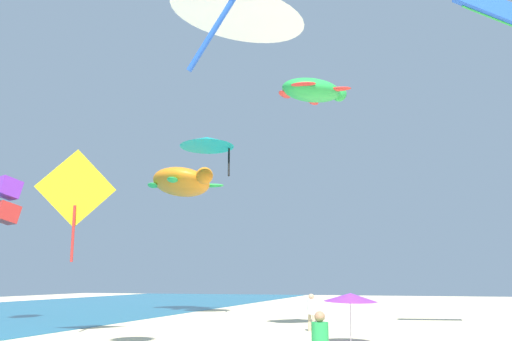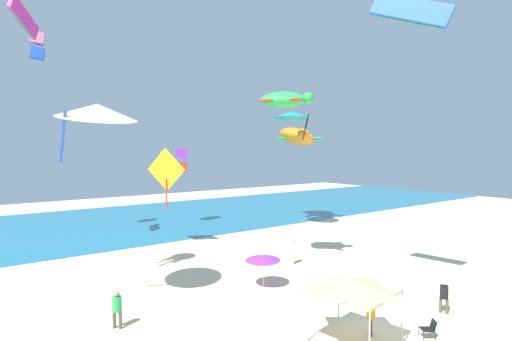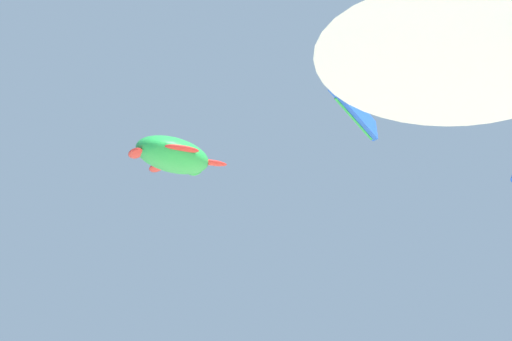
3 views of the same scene
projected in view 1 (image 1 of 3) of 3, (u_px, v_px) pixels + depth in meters
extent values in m
cylinder|color=silver|center=(351.00, 319.00, 22.17)|extent=(0.12, 0.10, 1.97)
cone|color=purple|center=(350.00, 297.00, 22.29)|extent=(2.16, 2.15, 0.46)
cylinder|color=green|center=(320.00, 337.00, 13.72)|extent=(0.42, 0.42, 0.70)
sphere|color=#A87A56|center=(320.00, 317.00, 13.81)|extent=(0.26, 0.26, 0.26)
cylinder|color=#C6B28C|center=(310.00, 323.00, 27.33)|extent=(0.16, 0.16, 0.82)
cylinder|color=#C6B28C|center=(314.00, 323.00, 27.07)|extent=(0.16, 0.16, 0.82)
cylinder|color=white|center=(311.00, 307.00, 27.35)|extent=(0.43, 0.43, 0.71)
sphere|color=tan|center=(311.00, 297.00, 27.44)|extent=(0.27, 0.27, 0.27)
cube|color=purple|center=(8.00, 188.00, 34.08)|extent=(1.88, 1.77, 1.38)
cube|color=red|center=(5.00, 213.00, 33.79)|extent=(1.88, 1.77, 1.38)
ellipsoid|color=orange|center=(181.00, 182.00, 43.53)|extent=(6.32, 6.64, 2.84)
sphere|color=orange|center=(204.00, 176.00, 41.55)|extent=(1.29, 1.29, 1.29)
ellipsoid|color=green|center=(211.00, 186.00, 43.77)|extent=(1.19, 2.13, 0.29)
ellipsoid|color=green|center=(172.00, 180.00, 41.19)|extent=(2.17, 1.48, 0.29)
ellipsoid|color=green|center=(182.00, 189.00, 45.69)|extent=(1.19, 2.13, 0.29)
ellipsoid|color=green|center=(153.00, 185.00, 43.70)|extent=(2.17, 1.48, 0.29)
cone|color=teal|center=(207.00, 142.00, 38.99)|extent=(4.87, 4.85, 0.90)
cylinder|color=black|center=(229.00, 160.00, 38.83)|extent=(1.32, 0.59, 2.59)
cube|color=yellow|center=(76.00, 188.00, 26.08)|extent=(2.06, 3.12, 3.67)
cylinder|color=red|center=(73.00, 233.00, 25.68)|extent=(0.13, 0.13, 2.60)
cube|color=blue|center=(493.00, 7.00, 27.13)|extent=(2.10, 3.83, 2.50)
cube|color=green|center=(494.00, 17.00, 27.03)|extent=(1.37, 2.95, 1.40)
ellipsoid|color=green|center=(311.00, 90.00, 27.82)|extent=(4.00, 4.00, 1.49)
sphere|color=green|center=(339.00, 94.00, 28.64)|extent=(0.78, 0.78, 0.78)
ellipsoid|color=red|center=(313.00, 101.00, 29.16)|extent=(1.24, 0.58, 0.17)
ellipsoid|color=red|center=(339.00, 89.00, 27.23)|extent=(0.58, 1.24, 0.17)
ellipsoid|color=red|center=(285.00, 95.00, 28.05)|extent=(1.24, 0.58, 0.17)
ellipsoid|color=red|center=(303.00, 84.00, 26.57)|extent=(0.58, 1.24, 0.17)
cone|color=white|center=(239.00, 4.00, 15.89)|extent=(3.94, 4.01, 1.43)
cylinder|color=blue|center=(219.00, 23.00, 14.16)|extent=(0.17, 1.71, 2.47)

